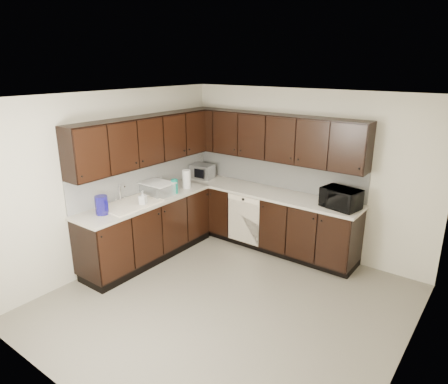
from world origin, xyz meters
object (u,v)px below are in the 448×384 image
Objects in this scene: sink at (130,209)px; blue_pitcher at (102,205)px; toaster_oven at (202,171)px; storage_bin at (157,189)px; microwave at (341,198)px.

blue_pitcher is at bearing -92.34° from sink.
storage_bin is (0.03, -1.11, -0.03)m from toaster_oven.
storage_bin is (-0.04, 0.58, 0.15)m from sink.
blue_pitcher reaches higher than toaster_oven.
storage_bin is 1.83× the size of blue_pitcher.
sink is 3.24× the size of blue_pitcher.
blue_pitcher is (0.05, -2.13, 0.01)m from toaster_oven.
sink is 1.77× the size of storage_bin.
storage_bin is at bearing -145.24° from microwave.
microwave is 2.68m from storage_bin.
storage_bin is 1.03m from blue_pitcher.
storage_bin is at bearing 115.48° from blue_pitcher.
toaster_oven is at bearing -169.58° from microwave.
microwave reaches higher than sink.
toaster_oven is (-2.48, 0.02, -0.02)m from microwave.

